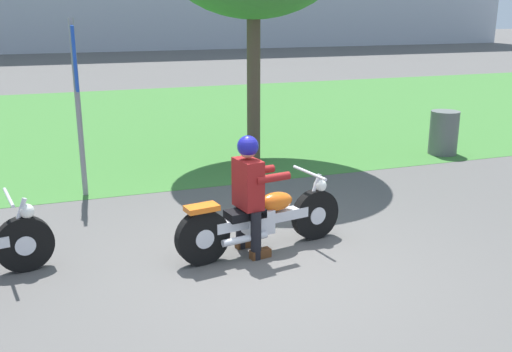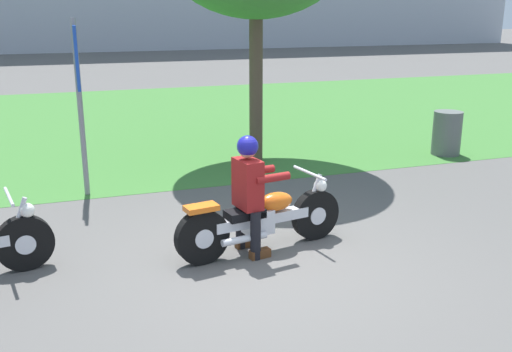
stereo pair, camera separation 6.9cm
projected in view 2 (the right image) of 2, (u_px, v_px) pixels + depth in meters
The scene contains 6 objects.
ground at pixel (267, 266), 6.39m from camera, with size 120.00×120.00×0.00m, color #565451.
grass_verge at pixel (144, 121), 14.59m from camera, with size 60.00×12.00×0.01m, color #3D7533.
motorcycle_lead at pixel (262, 219), 6.70m from camera, with size 2.11×0.71×0.87m.
rider_lead at pixel (249, 186), 6.51m from camera, with size 0.60×0.52×1.39m.
trash_can at pixel (447, 133), 11.15m from camera, with size 0.54×0.54×0.84m, color #595E5B.
sign_banner at pixel (78, 81), 8.37m from camera, with size 0.08×0.60×2.60m.
Camera 2 is at (-2.02, -5.50, 2.73)m, focal length 40.75 mm.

